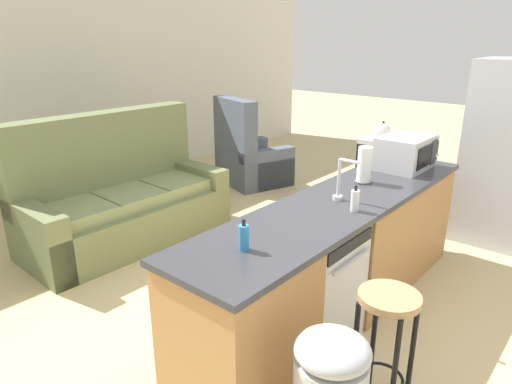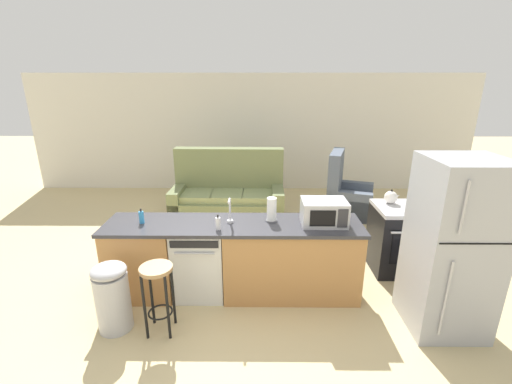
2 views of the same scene
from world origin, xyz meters
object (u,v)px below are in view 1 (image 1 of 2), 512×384
Objects in this scene: refrigerator at (507,154)px; soap_bottle at (355,201)px; dishwasher at (308,282)px; stove_range at (396,176)px; couch at (120,201)px; bar_stool at (386,329)px; kettle at (383,131)px; paper_towel_roll at (364,165)px; microwave at (405,152)px; armchair at (248,159)px; dish_soap_bottle at (243,237)px.

refrigerator is 10.14× the size of soap_bottle.
refrigerator is (2.60, -0.55, 0.47)m from dishwasher.
stove_range is 0.45× the size of couch.
refrigerator reaches higher than soap_bottle.
kettle is at bearing 26.55° from bar_stool.
stove_range is 1.18m from refrigerator.
kettle is at bearing 97.68° from refrigerator.
refrigerator is 2.93m from bar_stool.
dishwasher is 1.05m from paper_towel_roll.
microwave is (-1.17, -0.55, 0.59)m from stove_range.
paper_towel_roll reaches higher than bar_stool.
couch is (-2.46, 1.83, -0.06)m from stove_range.
kettle is (-0.17, 1.23, 0.09)m from refrigerator.
armchair is (-0.10, 1.90, -0.64)m from kettle.
paper_towel_roll is 1.48m from dish_soap_bottle.
paper_towel_roll is 3.00m from armchair.
armchair is (2.09, 2.75, -0.62)m from soap_bottle.
paper_towel_roll is at bearing -120.80° from armchair.
stove_range is 0.75× the size of armchair.
kettle is (1.59, 0.60, -0.05)m from paper_towel_roll.
dish_soap_bottle is at bearing 179.57° from dishwasher.
soap_bottle is at bearing -158.78° from kettle.
dishwasher is 2.70m from refrigerator.
stove_range is 5.11× the size of dish_soap_bottle.
dish_soap_bottle is 0.89m from bar_stool.
paper_towel_roll is 1.60× the size of soap_bottle.
dish_soap_bottle is at bearing -170.48° from stove_range.
microwave reaches higher than kettle.
dishwasher is at bearing -93.30° from couch.
refrigerator is 10.14× the size of dish_soap_bottle.
stove_range is at bearing 9.52° from dish_soap_bottle.
microwave is at bearing -0.05° from dishwasher.
armchair reaches higher than paper_towel_roll.
kettle is at bearing 15.58° from dishwasher.
dishwasher is at bearing 66.36° from bar_stool.
bar_stool is at bearing -128.87° from armchair.
soap_bottle is at bearing -34.97° from dishwasher.
dish_soap_bottle is (-1.48, -0.07, -0.07)m from paper_towel_roll.
couch is (0.44, 3.06, -0.14)m from bar_stool.
dishwasher is 0.93× the size of stove_range.
couch reaches higher than paper_towel_roll.
stove_range is 3.33m from dish_soap_bottle.
microwave is 2.78m from couch.
dishwasher is 0.76m from bar_stool.
paper_towel_roll is at bearing -72.99° from couch.
couch is at bearing 71.84° from dish_soap_bottle.
bar_stool is 3.10m from couch.
dishwasher is at bearing -132.12° from armchair.
refrigerator is 3.57× the size of microwave.
dishwasher is 4.10× the size of kettle.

